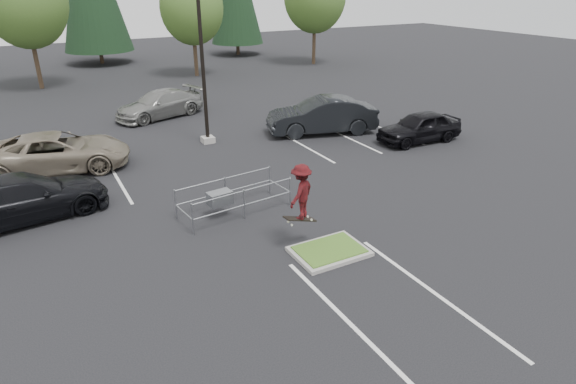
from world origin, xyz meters
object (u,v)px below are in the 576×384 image
car_r_black (420,127)px  car_far_silver (161,104)px  skateboarder (300,192)px  car_l_tan (56,152)px  decid_c (192,10)px  light_pole (202,50)px  car_r_charc (322,116)px  cart_corral (223,197)px  decid_b (24,3)px  car_l_black (21,198)px

car_r_black → car_far_silver: car_far_silver is taller
skateboarder → car_l_tan: skateboarder is taller
car_l_tan → skateboarder: bearing=-139.9°
decid_c → skateboarder: (-6.55, -28.99, -3.42)m
light_pole → skateboarder: light_pole is taller
decid_c → skateboarder: decid_c is taller
car_r_charc → decid_c: bearing=-162.0°
car_l_tan → car_r_black: (16.50, -4.50, -0.06)m
car_r_charc → light_pole: bearing=-86.1°
cart_corral → car_l_tan: 8.88m
skateboarder → decid_c: bearing=-135.7°
decid_b → skateboarder: 30.48m
car_l_black → decid_b: bearing=-13.1°
decid_c → car_r_black: 23.61m
car_l_tan → car_l_black: car_l_tan is taller
decid_b → skateboarder: size_ratio=4.89×
car_r_charc → car_l_tan: bearing=-77.1°
decid_c → car_l_black: size_ratio=1.52×
car_l_black → car_r_black: size_ratio=1.24×
decid_b → car_l_black: (-1.99, -23.53, -5.24)m
decid_c → car_l_tan: 22.62m
light_pole → car_l_tan: light_pole is taller
decid_b → car_r_charc: (12.47, -19.88, -5.09)m
cart_corral → decid_c: bearing=66.6°
cart_corral → skateboarder: skateboarder is taller
cart_corral → car_r_black: size_ratio=0.91×
car_r_black → car_l_tan: bearing=-102.8°
skateboarder → car_l_tan: bearing=-93.8°
light_pole → car_l_tan: 7.95m
cart_corral → skateboarder: bearing=-74.1°
light_pole → car_r_charc: (5.97, -1.35, -3.61)m
decid_c → cart_corral: bearing=-106.8°
decid_b → light_pole: bearing=-70.6°
skateboarder → car_r_black: bearing=177.3°
car_l_tan → car_l_black: size_ratio=1.07×
light_pole → car_r_charc: size_ratio=1.76×
decid_b → car_l_tan: bearing=-91.5°
car_r_charc → cart_corral: bearing=-34.5°
car_l_black → car_r_charc: 14.92m
decid_b → car_far_silver: size_ratio=1.79×
light_pole → decid_c: size_ratio=1.21×
decid_b → car_l_black: size_ratio=1.75×
light_pole → car_l_black: 10.55m
car_r_charc → car_r_black: car_r_charc is taller
car_l_tan → car_far_silver: size_ratio=1.10×
light_pole → car_l_tan: (-7.00, -0.50, -3.74)m
decid_c → decid_b: bearing=176.7°
skateboarder → car_l_black: (-7.45, 6.16, -1.03)m
light_pole → car_l_black: size_ratio=1.84×
cart_corral → car_r_black: car_r_black is taller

